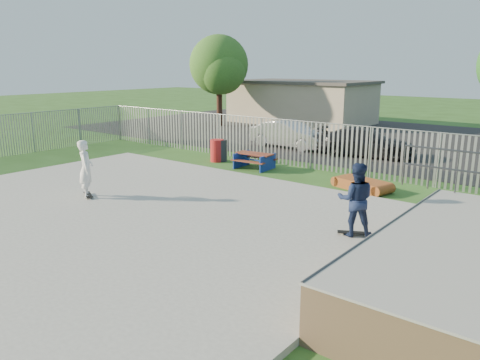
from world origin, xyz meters
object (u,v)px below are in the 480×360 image
Objects in this scene: trash_bin_red at (217,151)px; trash_bin_grey at (221,150)px; tree_left at (219,65)px; skater_white at (86,169)px; picnic_table at (254,161)px; car_dark at (366,142)px; skater_navy at (356,200)px; funbox at (362,185)px; car_silver at (289,134)px.

trash_bin_red reaches higher than trash_bin_grey.
skater_white is at bearing -61.51° from tree_left.
picnic_table is at bearing -3.55° from trash_bin_red.
skater_navy is at bearing -169.75° from car_dark.
trash_bin_red is at bearing 172.11° from picnic_table.
funbox is (5.10, -0.41, -0.16)m from picnic_table.
picnic_table is at bearing -161.60° from car_silver.
car_dark is 14.45m from tree_left.
car_dark is 2.49× the size of skater_white.
trash_bin_grey is at bearing 125.54° from car_dark.
car_silver is 0.67× the size of tree_left.
trash_bin_red is at bearing -119.65° from trash_bin_grey.
skater_white reaches higher than picnic_table.
picnic_table is 8.83m from skater_navy.
skater_white is at bearing -14.01° from skater_navy.
skater_navy is (7.06, -5.25, 0.73)m from picnic_table.
car_dark is at bearing 48.15° from trash_bin_red.
car_dark is 2.49× the size of skater_navy.
car_dark is at bearing -18.65° from tree_left.
funbox is 0.31× the size of tree_left.
skater_white reaches higher than car_dark.
tree_left is 3.47× the size of skater_white.
car_dark is (-2.52, 5.94, 0.51)m from funbox.
picnic_table is 15.16m from tree_left.
car_silver is at bearing -78.55° from skater_navy.
skater_white is (0.35, -12.59, 0.34)m from car_silver.
funbox is 1.06× the size of skater_navy.
picnic_table is 7.48m from skater_white.
skater_white is at bearing 151.07° from car_dark.
skater_white is at bearing -82.47° from trash_bin_red.
funbox is at bearing -5.48° from trash_bin_grey.
skater_white reaches higher than trash_bin_red.
car_silver is at bearing 83.61° from trash_bin_grey.
skater_navy is 8.58m from skater_white.
tree_left reaches higher than trash_bin_red.
trash_bin_red is 0.17m from trash_bin_grey.
trash_bin_red is 0.55× the size of skater_white.
trash_bin_grey reaches higher than picnic_table.
trash_bin_grey is at bearing 174.96° from car_silver.
funbox is at bearing -8.92° from picnic_table.
picnic_table is 0.91× the size of skater_navy.
skater_white is (-1.26, -7.34, 0.73)m from picnic_table.
trash_bin_grey is at bearing 168.06° from picnic_table.
funbox is 7.30m from trash_bin_grey.
car_silver is at bearing -27.69° from tree_left.
tree_left reaches higher than funbox.
car_silver reaches higher than picnic_table.
funbox is 5.30m from skater_navy.
skater_navy is at bearing -139.10° from car_silver.
trash_bin_grey is 7.07m from car_dark.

